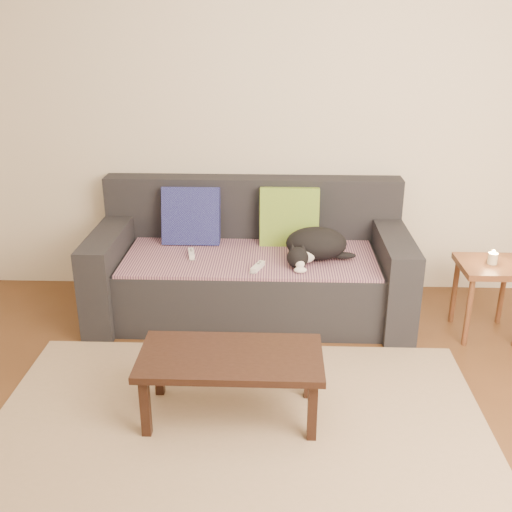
# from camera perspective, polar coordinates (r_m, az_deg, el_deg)

# --- Properties ---
(ground) EXTENTS (4.50, 4.50, 0.00)m
(ground) POSITION_cam_1_polar(r_m,az_deg,el_deg) (2.93, -1.98, -18.98)
(ground) COLOR brown
(ground) RESTS_ON ground
(back_wall) EXTENTS (4.50, 0.04, 2.60)m
(back_wall) POSITION_cam_1_polar(r_m,az_deg,el_deg) (4.26, -0.27, 13.46)
(back_wall) COLOR beige
(back_wall) RESTS_ON ground
(sofa) EXTENTS (2.10, 0.94, 0.87)m
(sofa) POSITION_cam_1_polar(r_m,az_deg,el_deg) (4.11, -0.50, -1.21)
(sofa) COLOR #232328
(sofa) RESTS_ON ground
(throw_blanket) EXTENTS (1.66, 0.74, 0.02)m
(throw_blanket) POSITION_cam_1_polar(r_m,az_deg,el_deg) (3.98, -0.57, -0.12)
(throw_blanket) COLOR #3D2545
(throw_blanket) RESTS_ON sofa
(cushion_navy) EXTENTS (0.40, 0.19, 0.41)m
(cushion_navy) POSITION_cam_1_polar(r_m,az_deg,el_deg) (4.20, -6.19, 3.82)
(cushion_navy) COLOR #151251
(cushion_navy) RESTS_ON throw_blanket
(cushion_green) EXTENTS (0.41, 0.16, 0.42)m
(cushion_green) POSITION_cam_1_polar(r_m,az_deg,el_deg) (4.16, 3.19, 3.72)
(cushion_green) COLOR #0B4C2C
(cushion_green) RESTS_ON throw_blanket
(cat) EXTENTS (0.50, 0.47, 0.21)m
(cat) POSITION_cam_1_polar(r_m,az_deg,el_deg) (3.90, 5.63, 1.05)
(cat) COLOR black
(cat) RESTS_ON throw_blanket
(wii_remote_a) EXTENTS (0.06, 0.15, 0.03)m
(wii_remote_a) POSITION_cam_1_polar(r_m,az_deg,el_deg) (4.00, -6.17, 0.22)
(wii_remote_a) COLOR white
(wii_remote_a) RESTS_ON throw_blanket
(wii_remote_b) EXTENTS (0.09, 0.15, 0.03)m
(wii_remote_b) POSITION_cam_1_polar(r_m,az_deg,el_deg) (3.76, 0.17, -1.03)
(wii_remote_b) COLOR white
(wii_remote_b) RESTS_ON throw_blanket
(side_table) EXTENTS (0.39, 0.39, 0.49)m
(side_table) POSITION_cam_1_polar(r_m,az_deg,el_deg) (4.03, 21.38, -1.81)
(side_table) COLOR brown
(side_table) RESTS_ON ground
(candle) EXTENTS (0.06, 0.06, 0.09)m
(candle) POSITION_cam_1_polar(r_m,az_deg,el_deg) (3.99, 21.62, -0.18)
(candle) COLOR beige
(candle) RESTS_ON side_table
(rug) EXTENTS (2.50, 1.80, 0.01)m
(rug) POSITION_cam_1_polar(r_m,az_deg,el_deg) (3.04, -1.77, -17.06)
(rug) COLOR tan
(rug) RESTS_ON ground
(coffee_table) EXTENTS (0.91, 0.46, 0.36)m
(coffee_table) POSITION_cam_1_polar(r_m,az_deg,el_deg) (3.02, -2.42, -10.12)
(coffee_table) COLOR black
(coffee_table) RESTS_ON rug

